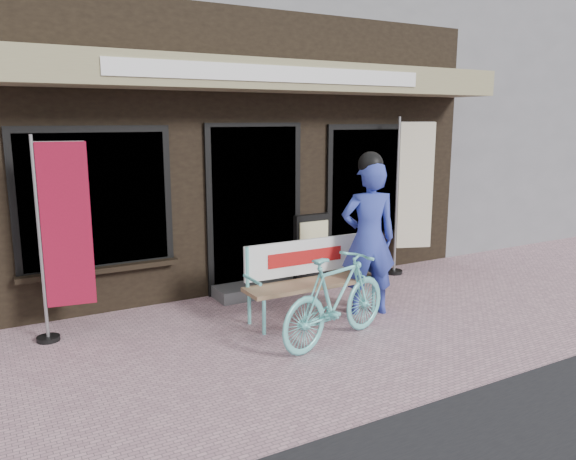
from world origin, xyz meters
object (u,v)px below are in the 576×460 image
bicycle (336,299)px  nobori_cream (412,194)px  nobori_red (62,236)px  bench (310,272)px  person (369,235)px  menu_stand (312,251)px

bicycle → nobori_cream: 3.02m
nobori_red → nobori_cream: bearing=10.7°
bicycle → bench: bearing=-28.0°
person → nobori_red: nobori_red is taller
person → nobori_red: bearing=-175.4°
bench → nobori_cream: (2.26, 0.85, 0.66)m
bicycle → menu_stand: 1.82m
bench → nobori_cream: nobori_cream is taller
menu_stand → bench: bearing=-124.0°
bench → menu_stand: menu_stand is taller
bicycle → menu_stand: menu_stand is taller
bicycle → menu_stand: size_ratio=1.51×
bench → bicycle: bearing=-102.2°
bench → person: bearing=-19.8°
bench → bicycle: 0.82m
person → nobori_cream: (1.61, 1.08, 0.25)m
nobori_cream → menu_stand: 1.82m
bicycle → nobori_cream: bearing=-71.5°
nobori_red → nobori_cream: 4.79m
bicycle → person: bearing=-71.3°
person → nobori_red: size_ratio=0.90×
bench → bicycle: size_ratio=1.06×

